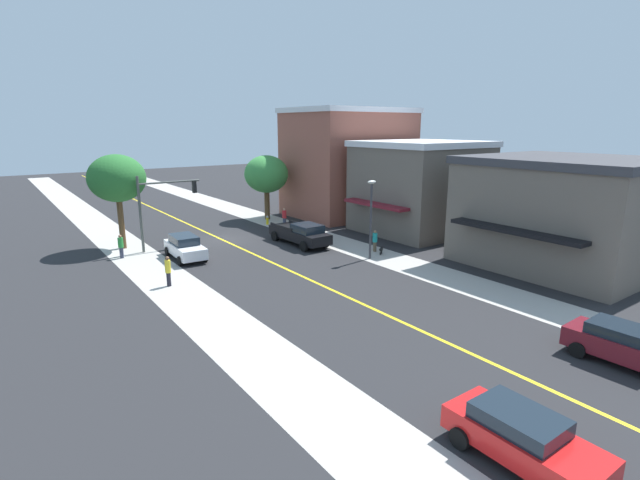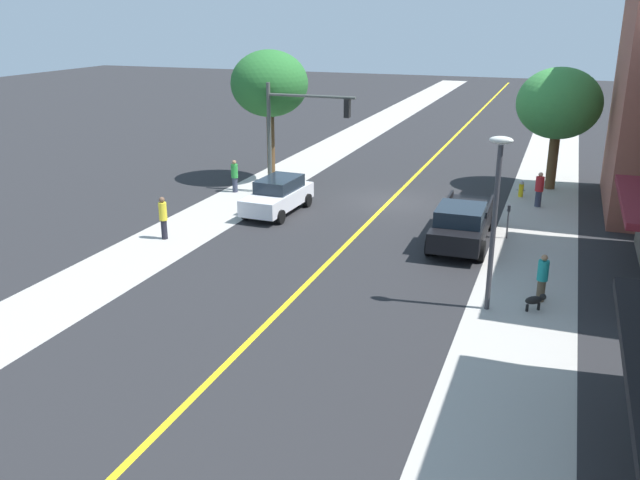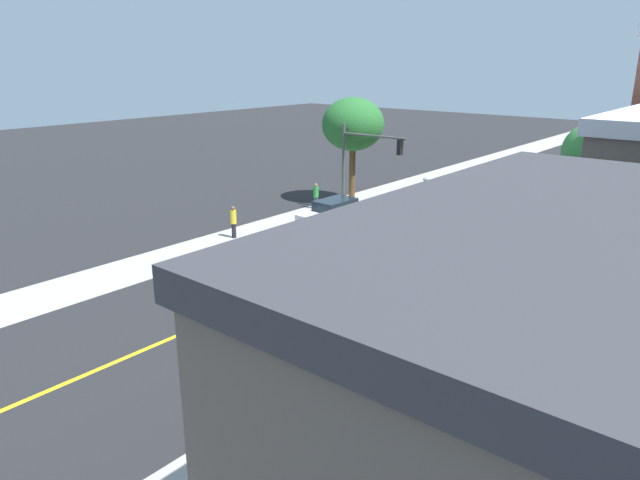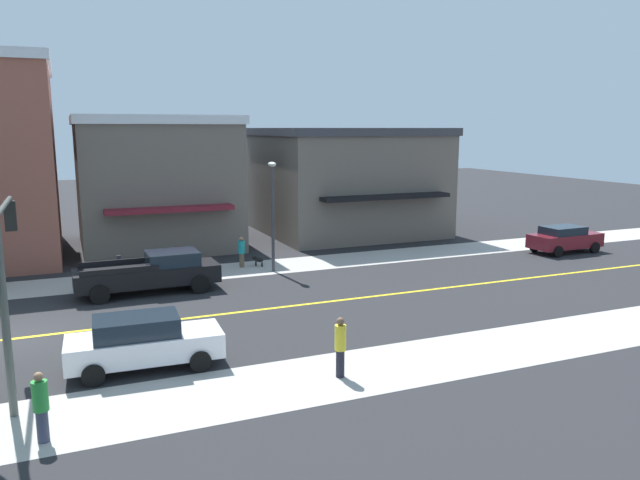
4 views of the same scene
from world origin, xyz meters
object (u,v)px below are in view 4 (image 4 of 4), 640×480
object	(u,v)px
black_pickup_truck	(152,272)
pedestrian_teal_shirt	(242,251)
traffic_light_mast	(6,260)
maroon_sedan_left_curb	(565,239)
small_dog	(258,260)
pedestrian_yellow_shirt	(340,345)
white_sedan_right_curb	(143,341)
pedestrian_green_shirt	(41,405)
parking_meter	(119,266)
street_lamp	(273,203)

from	to	relation	value
black_pickup_truck	pedestrian_teal_shirt	distance (m)	5.95
traffic_light_mast	maroon_sedan_left_curb	distance (m)	29.64
traffic_light_mast	small_dog	xyz separation A→B (m)	(-12.36, 10.62, -3.34)
black_pickup_truck	pedestrian_yellow_shirt	size ratio (longest dim) A/B	3.42
maroon_sedan_left_curb	small_dog	size ratio (longest dim) A/B	6.49
white_sedan_right_curb	pedestrian_teal_shirt	bearing A→B (deg)	64.66
traffic_light_mast	maroon_sedan_left_curb	world-z (taller)	traffic_light_mast
pedestrian_teal_shirt	pedestrian_green_shirt	distance (m)	18.11
black_pickup_truck	small_dog	distance (m)	6.63
traffic_light_mast	small_dog	bearing A→B (deg)	-40.67
white_sedan_right_curb	black_pickup_truck	bearing A→B (deg)	83.27
traffic_light_mast	pedestrian_teal_shirt	bearing A→B (deg)	-38.07
parking_meter	maroon_sedan_left_curb	xyz separation A→B (m)	(1.87, 24.51, -0.13)
small_dog	parking_meter	bearing A→B (deg)	67.12
parking_meter	white_sedan_right_curb	size ratio (longest dim) A/B	0.31
white_sedan_right_curb	black_pickup_truck	xyz separation A→B (m)	(-8.75, 1.43, 0.06)
parking_meter	small_dog	world-z (taller)	parking_meter
pedestrian_teal_shirt	traffic_light_mast	bearing A→B (deg)	-5.97
traffic_light_mast	pedestrian_yellow_shirt	bearing A→B (deg)	-105.91
maroon_sedan_left_curb	traffic_light_mast	bearing A→B (deg)	-164.55
parking_meter	black_pickup_truck	distance (m)	2.07
parking_meter	pedestrian_green_shirt	size ratio (longest dim) A/B	0.85
maroon_sedan_left_curb	small_dog	distance (m)	17.81
parking_meter	pedestrian_green_shirt	xyz separation A→B (m)	(14.04, -2.88, -0.05)
pedestrian_teal_shirt	small_dog	bearing A→B (deg)	113.34
parking_meter	small_dog	bearing A→B (deg)	102.16
street_lamp	maroon_sedan_left_curb	distance (m)	17.42
maroon_sedan_left_curb	pedestrian_teal_shirt	xyz separation A→B (m)	(-3.51, -18.32, 0.02)
white_sedan_right_curb	black_pickup_truck	world-z (taller)	black_pickup_truck
parking_meter	maroon_sedan_left_curb	distance (m)	24.58
street_lamp	pedestrian_teal_shirt	distance (m)	3.29
street_lamp	small_dog	bearing A→B (deg)	-165.29
street_lamp	white_sedan_right_curb	distance (m)	13.22
white_sedan_right_curb	parking_meter	bearing A→B (deg)	91.48
street_lamp	maroon_sedan_left_curb	bearing A→B (deg)	83.47
maroon_sedan_left_curb	pedestrian_yellow_shirt	xyz separation A→B (m)	(11.42, -19.54, 0.14)
pedestrian_green_shirt	maroon_sedan_left_curb	bearing A→B (deg)	-118.67
parking_meter	black_pickup_truck	size ratio (longest dim) A/B	0.23
traffic_light_mast	pedestrian_green_shirt	distance (m)	4.31
traffic_light_mast	black_pickup_truck	xyz separation A→B (m)	(-9.18, 4.83, -2.79)
street_lamp	pedestrian_teal_shirt	bearing A→B (deg)	-142.05
pedestrian_yellow_shirt	black_pickup_truck	bearing A→B (deg)	40.85
white_sedan_right_curb	maroon_sedan_left_curb	world-z (taller)	white_sedan_right_curb
pedestrian_teal_shirt	pedestrian_green_shirt	size ratio (longest dim) A/B	0.95
pedestrian_teal_shirt	pedestrian_green_shirt	xyz separation A→B (m)	(15.68, -9.07, 0.05)
black_pickup_truck	pedestrian_yellow_shirt	xyz separation A→B (m)	(11.63, 3.73, 0.06)
parking_meter	small_dog	xyz separation A→B (m)	(-1.51, 7.02, -0.59)
small_dog	maroon_sedan_left_curb	bearing A→B (deg)	-135.98
pedestrian_green_shirt	small_dog	bearing A→B (deg)	-85.11
traffic_light_mast	street_lamp	xyz separation A→B (m)	(-10.94, 10.99, -0.22)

